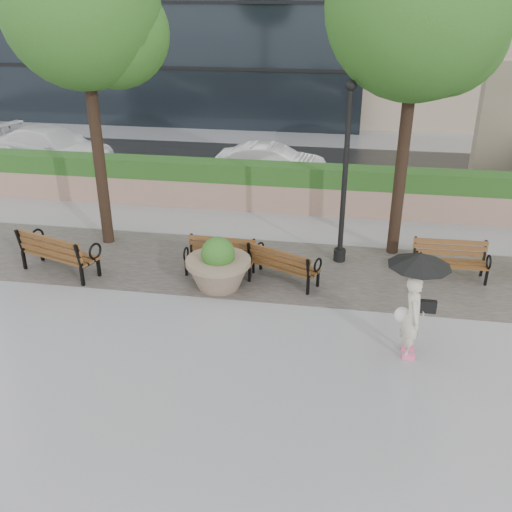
% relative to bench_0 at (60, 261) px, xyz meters
% --- Properties ---
extents(ground, '(100.00, 100.00, 0.00)m').
position_rel_bench_0_xyz_m(ground, '(5.68, -1.99, -0.30)').
color(ground, gray).
rests_on(ground, ground).
extents(cobble_strip, '(28.00, 3.20, 0.01)m').
position_rel_bench_0_xyz_m(cobble_strip, '(5.68, 1.01, -0.29)').
color(cobble_strip, '#383330').
rests_on(cobble_strip, ground).
extents(hedge_wall, '(24.00, 0.80, 1.35)m').
position_rel_bench_0_xyz_m(hedge_wall, '(5.68, 5.01, 0.37)').
color(hedge_wall, '#946E5F').
rests_on(hedge_wall, ground).
extents(asphalt_street, '(40.00, 7.00, 0.00)m').
position_rel_bench_0_xyz_m(asphalt_street, '(5.68, 9.01, -0.30)').
color(asphalt_street, black).
rests_on(asphalt_street, ground).
extents(bench_0, '(1.99, 1.28, 1.00)m').
position_rel_bench_0_xyz_m(bench_0, '(0.00, 0.00, 0.00)').
color(bench_0, brown).
rests_on(bench_0, ground).
extents(bench_1, '(1.57, 0.68, 0.82)m').
position_rel_bench_0_xyz_m(bench_1, '(3.59, 0.53, -0.05)').
color(bench_1, brown).
rests_on(bench_1, ground).
extents(bench_2, '(1.68, 1.22, 0.84)m').
position_rel_bench_0_xyz_m(bench_2, '(5.05, 0.40, -0.05)').
color(bench_2, brown).
rests_on(bench_2, ground).
extents(bench_3, '(1.62, 0.68, 0.86)m').
position_rel_bench_0_xyz_m(bench_3, '(8.67, 1.17, -0.04)').
color(bench_3, brown).
rests_on(bench_3, ground).
extents(planter_left, '(1.40, 1.40, 1.17)m').
position_rel_bench_0_xyz_m(planter_left, '(3.70, -0.08, 0.16)').
color(planter_left, '#7F6B56').
rests_on(planter_left, ground).
extents(lamppost, '(0.28, 0.28, 4.19)m').
position_rel_bench_0_xyz_m(lamppost, '(6.24, 1.70, 1.55)').
color(lamppost, black).
rests_on(lamppost, ground).
extents(tree_0, '(3.55, 3.47, 7.25)m').
position_rel_bench_0_xyz_m(tree_0, '(0.50, 1.96, 5.07)').
color(tree_0, black).
rests_on(tree_0, ground).
extents(tree_1, '(3.92, 3.90, 7.54)m').
position_rel_bench_0_xyz_m(tree_1, '(7.67, 2.50, 5.14)').
color(tree_1, black).
rests_on(tree_1, ground).
extents(car_left, '(5.16, 3.05, 1.40)m').
position_rel_bench_0_xyz_m(car_left, '(-4.31, 8.13, 0.40)').
color(car_left, white).
rests_on(car_left, ground).
extents(car_right, '(3.69, 1.33, 1.21)m').
position_rel_bench_0_xyz_m(car_right, '(3.73, 7.78, 0.31)').
color(car_right, white).
rests_on(car_right, ground).
extents(pedestrian, '(1.06, 1.06, 1.95)m').
position_rel_bench_0_xyz_m(pedestrian, '(7.58, -1.96, 0.89)').
color(pedestrian, beige).
rests_on(pedestrian, ground).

